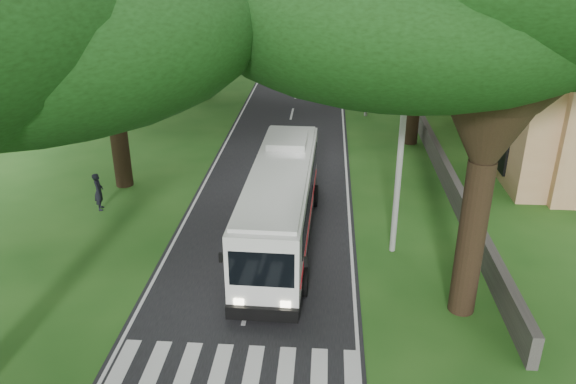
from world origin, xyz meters
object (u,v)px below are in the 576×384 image
pole_near (400,157)px  pedestrian (99,192)px  distant_car_c (314,39)px  pole_far (357,23)px  coach_bus (281,202)px  pole_mid (369,59)px  distant_car_b (292,42)px  distant_car_a (290,77)px  church (574,64)px

pole_near → pedestrian: bearing=167.5°
pole_near → distant_car_c: pole_near is taller
pole_far → coach_bus: pole_far is taller
distant_car_c → pole_near: bearing=77.2°
pole_mid → distant_car_b: size_ratio=1.75×
distant_car_b → distant_car_c: distant_car_b is taller
distant_car_a → distant_car_c: distant_car_c is taller
distant_car_b → distant_car_c: size_ratio=0.91×
distant_car_a → distant_car_b: 19.03m
distant_car_c → pole_far: bearing=95.4°
coach_bus → pedestrian: (-8.96, 2.53, -0.94)m
church → pole_near: (-12.36, -15.55, -0.73)m
pole_near → distant_car_b: (-7.37, 48.63, -3.40)m
pole_near → coach_bus: size_ratio=0.68×
distant_car_a → church: bearing=141.9°
pole_mid → distant_car_a: 12.03m
distant_car_c → pedestrian: size_ratio=2.73×
pole_far → coach_bus: bearing=-96.8°
pole_mid → distant_car_a: bearing=123.2°
church → pedestrian: size_ratio=12.96×
distant_car_a → distant_car_c: (1.60, 21.16, 0.08)m
church → coach_bus: size_ratio=2.03×
distant_car_c → church: bearing=97.7°
pole_mid → distant_car_b: 29.75m
distant_car_a → distant_car_b: distant_car_b is taller
church → distant_car_c: 39.37m
pole_mid → distant_car_c: bearing=98.7°
distant_car_a → pedestrian: size_ratio=2.05×
coach_bus → pole_near: bearing=-4.5°
church → distant_car_c: (-17.06, 35.24, -4.15)m
pole_near → coach_bus: (-4.70, 0.49, -2.32)m
pole_mid → pole_near: bearing=-90.0°
pole_far → church: bearing=-63.2°
pole_far → distant_car_b: size_ratio=1.75×
pole_far → distant_car_a: pole_far is taller
coach_bus → distant_car_a: 29.20m
pole_near → pole_far: bearing=90.0°
pole_near → pole_far: 40.00m
coach_bus → distant_car_a: bearing=94.6°
pole_near → pole_far: size_ratio=1.00×
distant_car_a → distant_car_b: bearing=-87.9°
pole_mid → distant_car_b: bearing=104.4°
church → distant_car_a: bearing=143.0°
pedestrian → pole_near: bearing=-118.7°
pole_mid → pedestrian: (-13.65, -16.98, -3.25)m
pole_near → pedestrian: 14.36m
distant_car_a → distant_car_c: 21.22m
pole_near → pole_mid: bearing=90.0°
pole_mid → pole_far: (0.00, 20.00, 0.00)m
distant_car_b → pedestrian: 46.04m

